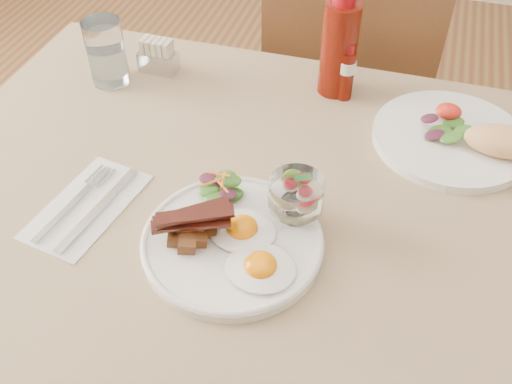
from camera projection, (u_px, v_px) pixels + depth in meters
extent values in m
cylinder|color=brown|center=(114.00, 169.00, 1.60)|extent=(0.06, 0.06, 0.71)
cube|color=brown|center=(292.00, 209.00, 0.97)|extent=(1.30, 0.85, 0.04)
cube|color=#9B7E5F|center=(293.00, 201.00, 0.95)|extent=(1.33, 0.88, 0.00)
cylinder|color=brown|center=(273.00, 183.00, 1.75)|extent=(0.04, 0.04, 0.45)
cylinder|color=brown|center=(391.00, 207.00, 1.67)|extent=(0.04, 0.04, 0.45)
cylinder|color=brown|center=(300.00, 115.00, 1.99)|extent=(0.04, 0.04, 0.45)
cylinder|color=brown|center=(404.00, 133.00, 1.92)|extent=(0.04, 0.04, 0.45)
cube|color=brown|center=(350.00, 95.00, 1.66)|extent=(0.42, 0.42, 0.03)
cube|color=brown|center=(347.00, 59.00, 1.36)|extent=(0.42, 0.03, 0.46)
cylinder|color=white|center=(232.00, 243.00, 0.87)|extent=(0.28, 0.28, 0.02)
ellipsoid|color=white|center=(261.00, 268.00, 0.82)|extent=(0.13, 0.12, 0.01)
ellipsoid|color=orange|center=(261.00, 265.00, 0.82)|extent=(0.05, 0.05, 0.03)
ellipsoid|color=white|center=(242.00, 230.00, 0.87)|extent=(0.13, 0.12, 0.01)
ellipsoid|color=orange|center=(242.00, 227.00, 0.87)|extent=(0.05, 0.05, 0.03)
cube|color=brown|center=(188.00, 228.00, 0.87)|extent=(0.02, 0.02, 0.02)
cube|color=brown|center=(199.00, 237.00, 0.85)|extent=(0.03, 0.03, 0.03)
cube|color=brown|center=(175.00, 238.00, 0.86)|extent=(0.02, 0.02, 0.02)
cube|color=brown|center=(209.00, 228.00, 0.87)|extent=(0.02, 0.02, 0.02)
cube|color=brown|center=(187.00, 244.00, 0.85)|extent=(0.03, 0.03, 0.03)
cube|color=brown|center=(179.00, 224.00, 0.88)|extent=(0.02, 0.02, 0.02)
cube|color=brown|center=(196.00, 224.00, 0.85)|extent=(0.02, 0.02, 0.02)
cube|color=brown|center=(186.00, 226.00, 0.85)|extent=(0.02, 0.02, 0.02)
cube|color=#45150B|center=(190.00, 221.00, 0.85)|extent=(0.11, 0.07, 0.01)
cube|color=#45150B|center=(192.00, 223.00, 0.84)|extent=(0.12, 0.06, 0.01)
cube|color=#45150B|center=(192.00, 213.00, 0.84)|extent=(0.11, 0.09, 0.01)
cube|color=#45150B|center=(195.00, 215.00, 0.83)|extent=(0.12, 0.07, 0.01)
ellipsoid|color=#224913|center=(219.00, 194.00, 0.93)|extent=(0.05, 0.04, 0.01)
ellipsoid|color=#224913|center=(232.00, 194.00, 0.93)|extent=(0.05, 0.04, 0.01)
ellipsoid|color=#3B1324|center=(216.00, 183.00, 0.94)|extent=(0.04, 0.03, 0.01)
ellipsoid|color=#224913|center=(214.00, 199.00, 0.91)|extent=(0.05, 0.04, 0.01)
ellipsoid|color=#224913|center=(209.00, 191.00, 0.92)|extent=(0.04, 0.04, 0.01)
ellipsoid|color=#3B1324|center=(227.00, 195.00, 0.91)|extent=(0.04, 0.03, 0.01)
ellipsoid|color=#224913|center=(225.00, 177.00, 0.93)|extent=(0.05, 0.04, 0.01)
ellipsoid|color=#224913|center=(231.00, 181.00, 0.92)|extent=(0.04, 0.03, 0.01)
ellipsoid|color=#3B1324|center=(208.00, 178.00, 0.92)|extent=(0.04, 0.03, 0.01)
cylinder|color=orange|center=(223.00, 180.00, 0.91)|extent=(0.01, 0.04, 0.01)
cylinder|color=orange|center=(219.00, 174.00, 0.92)|extent=(0.04, 0.00, 0.01)
cylinder|color=orange|center=(222.00, 185.00, 0.90)|extent=(0.03, 0.03, 0.01)
cylinder|color=orange|center=(212.00, 182.00, 0.90)|extent=(0.03, 0.03, 0.01)
cylinder|color=white|center=(295.00, 213.00, 0.90)|extent=(0.05, 0.05, 0.01)
cylinder|color=white|center=(295.00, 208.00, 0.89)|extent=(0.02, 0.02, 0.02)
cylinder|color=white|center=(296.00, 194.00, 0.87)|extent=(0.09, 0.09, 0.05)
cylinder|color=beige|center=(290.00, 193.00, 0.88)|extent=(0.02, 0.02, 0.01)
cylinder|color=beige|center=(304.00, 201.00, 0.87)|extent=(0.02, 0.02, 0.01)
cylinder|color=beige|center=(300.00, 188.00, 0.88)|extent=(0.02, 0.02, 0.01)
cylinder|color=#73A833|center=(293.00, 181.00, 0.87)|extent=(0.04, 0.04, 0.01)
cone|color=red|center=(303.00, 192.00, 0.85)|extent=(0.02, 0.02, 0.02)
cone|color=red|center=(287.00, 183.00, 0.85)|extent=(0.02, 0.02, 0.02)
cone|color=red|center=(302.00, 176.00, 0.86)|extent=(0.02, 0.02, 0.02)
ellipsoid|color=#29732E|center=(300.00, 177.00, 0.84)|extent=(0.02, 0.01, 0.00)
ellipsoid|color=#29732E|center=(306.00, 177.00, 0.84)|extent=(0.02, 0.01, 0.00)
cylinder|color=white|center=(450.00, 138.00, 1.05)|extent=(0.28, 0.28, 0.02)
ellipsoid|color=#224913|center=(440.00, 131.00, 1.05)|extent=(0.05, 0.04, 0.01)
ellipsoid|color=#224913|center=(453.00, 123.00, 1.06)|extent=(0.04, 0.03, 0.01)
ellipsoid|color=#3B1324|center=(435.00, 135.00, 1.03)|extent=(0.04, 0.03, 0.01)
ellipsoid|color=#224913|center=(451.00, 137.00, 1.02)|extent=(0.05, 0.03, 0.01)
ellipsoid|color=#224913|center=(464.00, 130.00, 1.03)|extent=(0.04, 0.03, 0.01)
ellipsoid|color=#3B1324|center=(430.00, 118.00, 1.05)|extent=(0.04, 0.03, 0.01)
ellipsoid|color=red|center=(448.00, 113.00, 1.07)|extent=(0.05, 0.04, 0.03)
ellipsoid|color=#E1A26B|center=(505.00, 140.00, 0.99)|extent=(0.15, 0.09, 0.05)
cylinder|color=#510C04|center=(339.00, 49.00, 1.11)|extent=(0.09, 0.09, 0.19)
cylinder|color=#510C04|center=(346.00, 76.00, 1.13)|extent=(0.04, 0.04, 0.10)
cylinder|color=silver|center=(347.00, 66.00, 1.11)|extent=(0.05, 0.05, 0.02)
cylinder|color=maroon|center=(350.00, 49.00, 1.08)|extent=(0.02, 0.02, 0.02)
cube|color=silver|center=(159.00, 61.00, 1.22)|extent=(0.08, 0.05, 0.04)
cube|color=#C8B58D|center=(146.00, 48.00, 1.21)|extent=(0.01, 0.04, 0.05)
cube|color=#C8B58D|center=(151.00, 49.00, 1.20)|extent=(0.01, 0.04, 0.05)
cube|color=#C8B58D|center=(157.00, 50.00, 1.20)|extent=(0.01, 0.04, 0.05)
cube|color=#C8B58D|center=(163.00, 51.00, 1.20)|extent=(0.01, 0.04, 0.05)
cube|color=#C8B58D|center=(169.00, 53.00, 1.19)|extent=(0.01, 0.04, 0.05)
cylinder|color=white|center=(106.00, 52.00, 1.16)|extent=(0.08, 0.08, 0.13)
cylinder|color=silver|center=(109.00, 64.00, 1.18)|extent=(0.07, 0.07, 0.08)
cube|color=silver|center=(87.00, 206.00, 0.94)|extent=(0.15, 0.23, 0.00)
cube|color=silver|center=(98.00, 209.00, 0.93)|extent=(0.05, 0.21, 0.00)
cube|color=silver|center=(63.00, 213.00, 0.92)|extent=(0.03, 0.14, 0.00)
cube|color=silver|center=(94.00, 174.00, 0.99)|extent=(0.01, 0.05, 0.00)
cube|color=silver|center=(98.00, 175.00, 0.99)|extent=(0.01, 0.05, 0.00)
cube|color=silver|center=(102.00, 177.00, 0.98)|extent=(0.01, 0.05, 0.00)
cube|color=silver|center=(106.00, 178.00, 0.98)|extent=(0.01, 0.05, 0.00)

